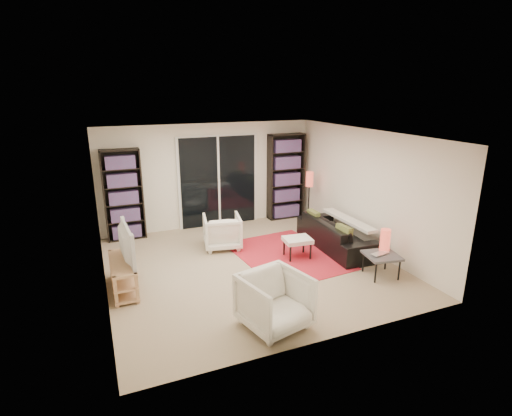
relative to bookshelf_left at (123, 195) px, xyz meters
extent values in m
plane|color=tan|center=(1.95, -2.33, -0.98)|extent=(5.00, 5.00, 0.00)
cube|color=white|center=(1.95, 0.17, 0.22)|extent=(5.00, 0.02, 2.40)
cube|color=white|center=(1.95, -4.83, 0.22)|extent=(5.00, 0.02, 2.40)
cube|color=white|center=(-0.55, -2.33, 0.22)|extent=(0.02, 5.00, 2.40)
cube|color=white|center=(4.45, -2.33, 0.22)|extent=(0.02, 5.00, 2.40)
cube|color=white|center=(1.95, -2.33, 1.42)|extent=(5.00, 5.00, 0.02)
cube|color=white|center=(2.15, 0.14, 0.07)|extent=(1.92, 0.06, 2.16)
cube|color=black|center=(2.15, 0.10, 0.07)|extent=(1.80, 0.02, 2.10)
cube|color=white|center=(2.15, 0.09, 0.07)|extent=(0.05, 0.02, 2.10)
cube|color=black|center=(0.00, 0.01, 0.00)|extent=(0.80, 0.30, 1.95)
cube|color=#8E1A68|center=(0.00, -0.01, 0.00)|extent=(0.70, 0.22, 1.85)
cube|color=black|center=(3.85, 0.01, 0.07)|extent=(0.90, 0.30, 2.10)
cube|color=#8E1A68|center=(3.85, -0.01, 0.07)|extent=(0.80, 0.22, 2.00)
cube|color=#E3AC79|center=(-0.28, -2.40, -0.50)|extent=(0.37, 1.14, 0.04)
cube|color=#E3AC79|center=(-0.28, -2.40, -0.73)|extent=(0.37, 1.14, 0.03)
cube|color=#E3AC79|center=(-0.28, -2.40, -0.92)|extent=(0.37, 1.14, 0.04)
cube|color=#E3AC79|center=(-0.43, -2.93, -0.73)|extent=(0.05, 0.05, 0.50)
cube|color=#E3AC79|center=(-0.43, -1.86, -0.73)|extent=(0.05, 0.05, 0.50)
cube|color=#E3AC79|center=(-0.12, -2.93, -0.73)|extent=(0.05, 0.05, 0.50)
cube|color=#E3AC79|center=(-0.12, -1.86, -0.73)|extent=(0.05, 0.05, 0.50)
imported|color=black|center=(-0.26, -2.40, -0.18)|extent=(0.19, 1.03, 0.59)
cube|color=red|center=(2.79, -2.18, -0.97)|extent=(1.93, 2.49, 0.01)
imported|color=black|center=(3.91, -2.20, -0.68)|extent=(0.90, 2.09, 0.60)
imported|color=white|center=(1.76, -1.29, -0.63)|extent=(0.87, 0.88, 0.68)
imported|color=white|center=(1.53, -4.29, -0.59)|extent=(1.00, 1.01, 0.77)
cube|color=white|center=(2.93, -2.34, -0.62)|extent=(0.56, 0.47, 0.08)
cylinder|color=black|center=(2.71, -2.49, -0.82)|extent=(0.04, 0.04, 0.32)
cylinder|color=black|center=(2.75, -2.15, -0.82)|extent=(0.04, 0.04, 0.32)
cylinder|color=black|center=(3.12, -2.53, -0.82)|extent=(0.04, 0.04, 0.32)
cylinder|color=black|center=(3.15, -2.19, -0.82)|extent=(0.04, 0.04, 0.32)
cube|color=#4D4E53|center=(3.90, -3.60, -0.60)|extent=(0.64, 0.64, 0.04)
cylinder|color=black|center=(3.65, -3.78, -0.79)|extent=(0.03, 0.03, 0.38)
cylinder|color=black|center=(3.72, -3.35, -0.79)|extent=(0.03, 0.03, 0.38)
cylinder|color=black|center=(4.08, -3.85, -0.79)|extent=(0.03, 0.03, 0.38)
cylinder|color=black|center=(4.16, -3.42, -0.79)|extent=(0.03, 0.03, 0.38)
imported|color=silver|center=(3.88, -3.63, -0.56)|extent=(0.37, 0.28, 0.03)
cylinder|color=#D94531|center=(4.06, -3.47, -0.38)|extent=(0.18, 0.18, 0.39)
cylinder|color=black|center=(4.12, -0.68, -0.96)|extent=(0.19, 0.19, 0.03)
cylinder|color=black|center=(4.12, -0.68, -0.49)|extent=(0.03, 0.03, 0.96)
cylinder|color=#D94531|center=(4.12, -0.68, 0.13)|extent=(0.17, 0.17, 0.35)
camera|label=1|loc=(-0.55, -8.62, 2.18)|focal=28.00mm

